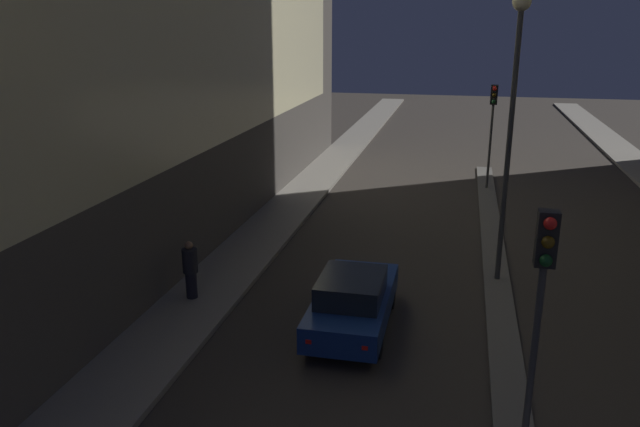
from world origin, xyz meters
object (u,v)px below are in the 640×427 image
(car_left_lane, at_px, (353,301))
(traffic_light_near, at_px, (541,291))
(street_lamp, at_px, (514,93))
(traffic_light_mid, at_px, (493,114))
(pedestrian_on_left_sidewalk, at_px, (190,269))

(car_left_lane, bearing_deg, traffic_light_near, -52.59)
(traffic_light_near, distance_m, street_lamp, 9.38)
(traffic_light_mid, distance_m, car_left_lane, 16.24)
(traffic_light_mid, bearing_deg, pedestrian_on_left_sidewalk, -120.10)
(traffic_light_near, xyz_separation_m, car_left_lane, (-3.86, 5.05, -2.88))
(traffic_light_near, bearing_deg, pedestrian_on_left_sidewalk, 147.00)
(street_lamp, bearing_deg, pedestrian_on_left_sidewalk, -157.91)
(traffic_light_mid, xyz_separation_m, car_left_lane, (-3.86, -15.50, -2.88))
(car_left_lane, height_order, pedestrian_on_left_sidewalk, pedestrian_on_left_sidewalk)
(traffic_light_near, xyz_separation_m, pedestrian_on_left_sidewalk, (-8.66, 5.62, -2.64))
(car_left_lane, bearing_deg, street_lamp, 46.59)
(car_left_lane, xyz_separation_m, pedestrian_on_left_sidewalk, (-4.79, 0.57, 0.25))
(street_lamp, bearing_deg, car_left_lane, -133.41)
(traffic_light_mid, bearing_deg, street_lamp, -90.00)
(traffic_light_mid, distance_m, pedestrian_on_left_sidewalk, 17.46)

